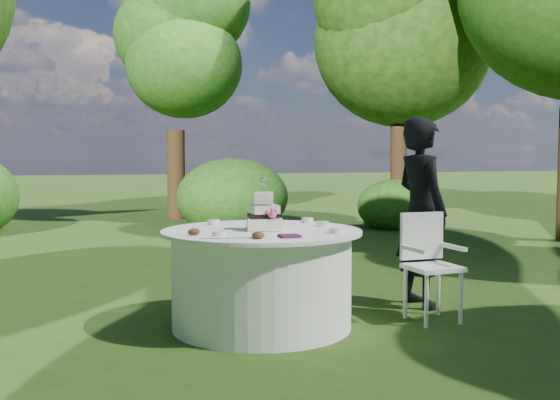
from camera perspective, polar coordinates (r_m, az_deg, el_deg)
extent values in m
plane|color=#223D10|center=(5.25, -1.60, -10.98)|extent=(80.00, 80.00, 0.00)
cube|color=#451D3A|center=(4.65, 0.82, -3.16)|extent=(0.14, 0.14, 0.02)
ellipsoid|color=white|center=(4.63, -4.10, -3.23)|extent=(0.48, 0.07, 0.01)
imported|color=black|center=(5.97, 12.22, -1.01)|extent=(0.46, 0.65, 1.69)
cylinder|color=white|center=(5.17, -1.61, -7.01)|extent=(1.40, 1.40, 0.74)
cylinder|color=white|center=(5.11, -1.62, -2.77)|extent=(1.56, 1.56, 0.03)
cube|color=white|center=(5.10, -1.40, -2.06)|extent=(0.31, 0.31, 0.09)
cube|color=beige|center=(5.09, -1.40, -0.94)|extent=(0.21, 0.21, 0.09)
cube|color=silver|center=(5.08, -1.41, 0.19)|extent=(0.18, 0.18, 0.09)
cube|color=black|center=(5.09, -1.40, -1.33)|extent=(0.22, 0.22, 0.03)
sphere|color=#D93F69|center=(4.98, -0.70, -1.21)|extent=(0.07, 0.07, 0.07)
cylinder|color=silver|center=(5.08, -1.41, 1.03)|extent=(0.01, 0.01, 0.05)
torus|color=white|center=(5.07, -1.41, 1.71)|extent=(0.07, 0.02, 0.07)
cube|color=white|center=(5.48, 13.18, -5.75)|extent=(0.41, 0.41, 0.04)
cube|color=silver|center=(5.59, 12.23, -3.06)|extent=(0.39, 0.06, 0.39)
cylinder|color=white|center=(5.31, 12.63, -8.59)|extent=(0.03, 0.03, 0.42)
cylinder|color=white|center=(5.48, 15.46, -8.24)|extent=(0.03, 0.03, 0.42)
cylinder|color=white|center=(5.57, 10.87, -7.97)|extent=(0.03, 0.03, 0.42)
cylinder|color=silver|center=(5.73, 13.62, -7.66)|extent=(0.03, 0.03, 0.42)
cube|color=white|center=(5.35, 11.53, -4.22)|extent=(0.05, 0.36, 0.03)
cube|color=silver|center=(5.55, 14.83, -3.97)|extent=(0.05, 0.36, 0.03)
cylinder|color=white|center=(4.90, 4.91, -2.68)|extent=(0.10, 0.10, 0.04)
cylinder|color=white|center=(5.36, 3.73, -2.09)|extent=(0.10, 0.10, 0.04)
cylinder|color=white|center=(5.51, -5.77, -1.93)|extent=(0.10, 0.10, 0.04)
cylinder|color=white|center=(4.66, -5.32, -3.01)|extent=(0.10, 0.10, 0.04)
cylinder|color=white|center=(5.65, 2.42, -1.77)|extent=(0.10, 0.10, 0.04)
ellipsoid|color=#562D16|center=(4.57, -1.91, -3.08)|extent=(0.09, 0.09, 0.05)
ellipsoid|color=#562D16|center=(4.82, -7.50, -2.75)|extent=(0.09, 0.09, 0.05)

